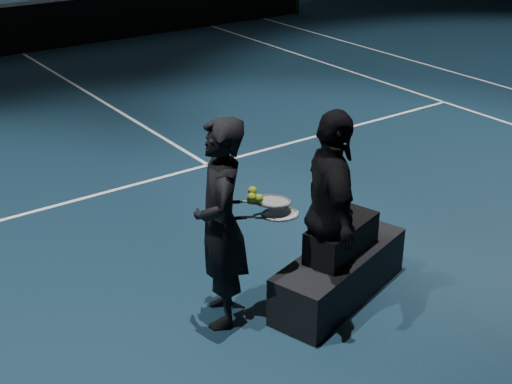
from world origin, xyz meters
The scene contains 12 objects.
floor centered at (0.00, 0.00, 0.00)m, with size 36.00×36.00×0.00m, color black.
court_lines centered at (0.00, 0.00, 0.00)m, with size 10.98×23.78×0.01m, color white, non-canonical shape.
net_mesh centered at (0.00, 0.00, 0.45)m, with size 12.80×0.02×0.86m, color black.
net_tape centered at (0.00, 0.00, 0.92)m, with size 12.80×0.03×0.07m, color white.
player_bench centered at (-0.59, -9.37, 0.21)m, with size 1.37×0.46×0.41m, color black.
racket_bag centered at (-0.59, -9.37, 0.55)m, with size 0.69×0.29×0.27m, color black.
bag_signature centered at (-0.59, -9.52, 0.55)m, with size 0.32×0.00×0.09m, color white.
player_a centered at (-1.52, -9.06, 0.83)m, with size 0.60×0.40×1.65m, color black.
player_b centered at (-0.75, -9.41, 0.83)m, with size 0.97×0.40×1.65m, color black.
racket_lower centered at (-1.11, -9.25, 0.86)m, with size 0.68×0.22×0.03m, color black, non-canonical shape.
racket_upper centered at (-1.14, -9.19, 0.96)m, with size 0.68×0.22×0.03m, color black, non-canonical shape.
tennis_balls centered at (-1.29, -9.16, 1.03)m, with size 0.12×0.10×0.12m, color gold, non-canonical shape.
Camera 1 is at (-4.01, -13.01, 3.28)m, focal length 50.00 mm.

